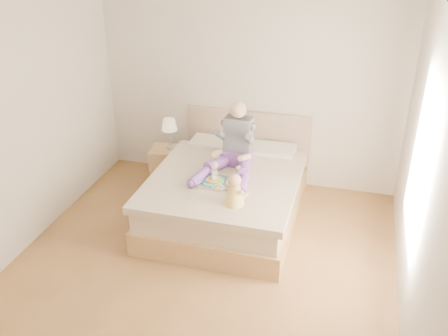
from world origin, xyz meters
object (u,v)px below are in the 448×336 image
(bed, at_px, (228,191))
(adult, at_px, (234,149))
(nightstand, at_px, (168,166))
(tray, at_px, (221,182))
(baby, at_px, (235,192))

(bed, height_order, adult, adult)
(nightstand, height_order, adult, adult)
(bed, distance_m, tray, 0.48)
(baby, bearing_deg, bed, 128.57)
(nightstand, relative_size, baby, 1.49)
(bed, xyz_separation_m, baby, (0.26, -0.73, 0.44))
(tray, distance_m, baby, 0.47)
(tray, xyz_separation_m, baby, (0.26, -0.37, 0.12))
(nightstand, distance_m, adult, 1.27)
(bed, relative_size, baby, 6.10)
(nightstand, xyz_separation_m, adult, (1.04, -0.43, 0.58))
(adult, height_order, baby, adult)
(bed, bearing_deg, tray, -89.47)
(adult, bearing_deg, baby, -71.15)
(adult, relative_size, baby, 2.77)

